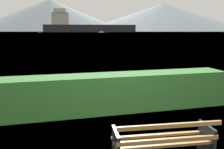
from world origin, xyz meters
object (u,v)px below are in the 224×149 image
fishing_boat_near (102,32)px  park_bench (163,143)px  sailboat_mid (40,32)px  cargo_ship_large (83,26)px

fishing_boat_near → park_bench: bearing=-101.7°
fishing_boat_near → sailboat_mid: size_ratio=0.80×
park_bench → cargo_ship_large: bearing=82.6°
park_bench → sailboat_mid: sailboat_mid is taller
park_bench → cargo_ship_large: 302.54m
cargo_ship_large → fishing_boat_near: bearing=-82.2°
park_bench → sailboat_mid: size_ratio=0.23×
park_bench → fishing_boat_near: (48.22, 232.08, 0.08)m
sailboat_mid → cargo_ship_large: bearing=56.6°
park_bench → cargo_ship_large: size_ratio=0.01×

